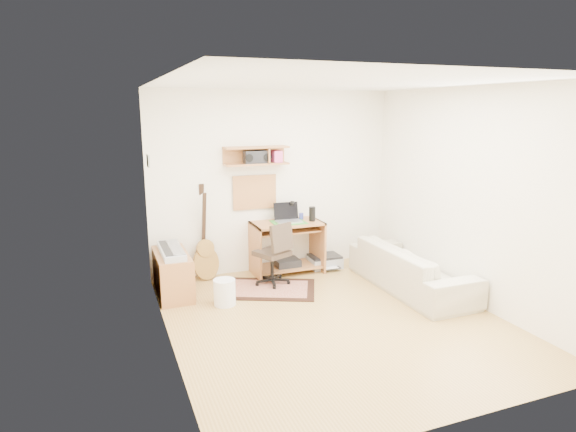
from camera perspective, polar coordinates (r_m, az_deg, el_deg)
name	(u,v)px	position (r m, az deg, el deg)	size (l,w,h in m)	color
floor	(334,320)	(5.67, 5.39, -12.02)	(3.60, 4.00, 0.01)	tan
ceiling	(339,82)	(5.17, 6.00, 15.35)	(3.60, 4.00, 0.01)	white
back_wall	(274,182)	(7.08, -1.68, 4.02)	(3.60, 0.01, 2.60)	white
left_wall	(165,221)	(4.74, -14.17, -0.57)	(0.01, 4.00, 2.60)	white
right_wall	(470,197)	(6.28, 20.54, 2.15)	(0.01, 4.00, 2.60)	white
wall_shelf	(256,156)	(6.82, -3.72, 7.05)	(0.90, 0.25, 0.26)	#B4733F
cork_board	(255,192)	(6.99, -3.92, 2.80)	(0.64, 0.03, 0.49)	#A48652
wall_photo	(148,161)	(6.15, -16.03, 6.21)	(0.02, 0.20, 0.15)	#4C8CBF
desk	(287,247)	(7.06, -0.12, -3.70)	(1.00, 0.55, 0.75)	#B4733F
laptop	(288,213)	(6.92, 0.06, 0.35)	(0.36, 0.36, 0.28)	silver
speaker	(312,214)	(7.03, 2.84, 0.25)	(0.09, 0.09, 0.21)	black
desk_lamp	(294,210)	(7.12, 0.67, 0.72)	(0.09, 0.09, 0.28)	black
pencil_cup	(301,216)	(7.14, 1.55, -0.03)	(0.07, 0.07, 0.09)	#353C9F
boombox	(257,157)	(6.82, -3.70, 6.88)	(0.35, 0.16, 0.18)	black
rug	(268,289)	(6.52, -2.35, -8.49)	(1.22, 0.82, 0.02)	tan
task_chair	(272,253)	(6.57, -1.87, -4.35)	(0.45, 0.45, 0.88)	#35291F
cabinet	(172,274)	(6.43, -13.35, -6.62)	(0.40, 0.90, 0.55)	#B4733F
music_keyboard	(171,251)	(6.33, -13.50, -3.96)	(0.26, 0.84, 0.07)	#B2B5BA
guitar	(205,233)	(6.79, -9.68, -1.94)	(0.36, 0.22, 1.34)	#AF8036
waste_basket	(225,292)	(6.03, -7.42, -8.82)	(0.27, 0.27, 0.32)	white
printer	(325,262)	(7.39, 4.29, -5.34)	(0.47, 0.36, 0.18)	#A5A8AA
sofa	(411,261)	(6.62, 14.20, -5.09)	(1.97, 0.58, 0.77)	#C1B699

